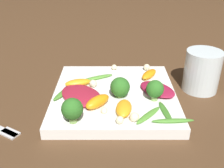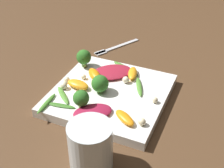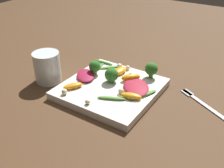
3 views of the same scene
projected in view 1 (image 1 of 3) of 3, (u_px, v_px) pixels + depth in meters
ground_plane at (114, 100)px, 0.59m from camera, size 2.40×2.40×0.00m
plate at (115, 96)px, 0.58m from camera, size 0.27×0.27×0.02m
drinking_glass at (202, 71)px, 0.61m from camera, size 0.08×0.08×0.10m
radicchio_leaf_0 at (81, 95)px, 0.55m from camera, size 0.12×0.13×0.01m
radicchio_leaf_1 at (157, 88)px, 0.58m from camera, size 0.10×0.10×0.01m
orange_segment_0 at (78, 83)px, 0.60m from camera, size 0.06×0.04×0.02m
orange_segment_1 at (98, 102)px, 0.52m from camera, size 0.06×0.06×0.02m
orange_segment_2 at (149, 74)px, 0.64m from camera, size 0.05×0.06×0.01m
orange_segment_3 at (124, 108)px, 0.50m from camera, size 0.04×0.06×0.02m
broccoli_floret_0 at (155, 89)px, 0.53m from camera, size 0.04×0.04×0.04m
broccoli_floret_1 at (120, 87)px, 0.55m from camera, size 0.04×0.04×0.04m
broccoli_floret_2 at (72, 109)px, 0.47m from camera, size 0.04×0.04×0.05m
arugula_sprig_0 at (173, 121)px, 0.48m from camera, size 0.08×0.01×0.01m
arugula_sprig_1 at (165, 112)px, 0.51m from camera, size 0.02×0.07×0.00m
arugula_sprig_2 at (149, 115)px, 0.49m from camera, size 0.06×0.06×0.01m
arugula_sprig_3 at (97, 78)px, 0.63m from camera, size 0.08×0.04×0.01m
arugula_sprig_4 at (67, 89)px, 0.58m from camera, size 0.06×0.09×0.01m
macadamia_nut_0 at (104, 111)px, 0.50m from camera, size 0.01×0.01×0.01m
macadamia_nut_1 at (93, 83)px, 0.59m from camera, size 0.02×0.02×0.02m
macadamia_nut_2 at (134, 117)px, 0.48m from camera, size 0.02×0.02×0.02m
macadamia_nut_3 at (147, 67)px, 0.67m from camera, size 0.02×0.02×0.02m
macadamia_nut_4 at (114, 67)px, 0.67m from camera, size 0.01×0.01×0.01m
macadamia_nut_5 at (120, 120)px, 0.47m from camera, size 0.02×0.02×0.02m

